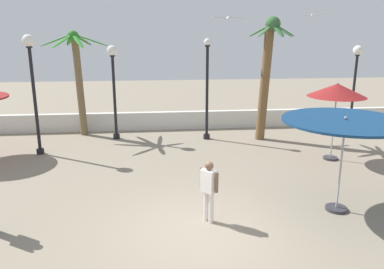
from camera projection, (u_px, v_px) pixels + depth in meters
The scene contains 13 objects.
ground_plane at pixel (206, 229), 9.10m from camera, with size 56.00×56.00×0.00m, color gray.
boundary_wall at pixel (179, 120), 18.23m from camera, with size 25.20×0.30×0.82m, color silver.
patio_umbrella_1 at pixel (345, 125), 9.47m from camera, with size 3.08×3.08×2.50m.
patio_umbrella_3 at pixel (337, 91), 13.37m from camera, with size 2.01×2.01×2.79m.
palm_tree_0 at pixel (77, 70), 16.56m from camera, with size 2.96×2.81×4.52m.
palm_tree_1 at pixel (267, 66), 15.82m from camera, with size 1.94×1.95×5.07m.
lamp_post_0 at pixel (113, 77), 15.98m from camera, with size 0.43×0.43×3.94m.
lamp_post_1 at pixel (32, 74), 13.84m from camera, with size 0.44×0.44×4.39m.
lamp_post_2 at pixel (207, 86), 16.04m from camera, with size 0.30×0.30×4.21m.
lamp_post_3 at pixel (356, 72), 17.94m from camera, with size 0.44×0.44×3.85m.
guest_1 at pixel (209, 186), 9.22m from camera, with size 0.42×0.44×1.55m.
seagull_0 at pixel (313, 16), 17.83m from camera, with size 1.04×0.83×0.14m.
seagull_1 at pixel (228, 18), 16.27m from camera, with size 1.35×0.38×0.14m.
Camera 1 is at (-1.17, -8.12, 4.54)m, focal length 36.14 mm.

